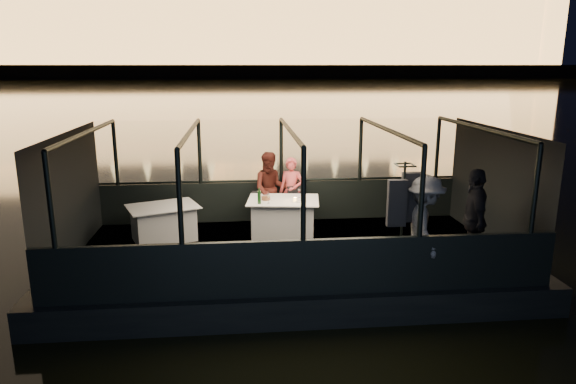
{
  "coord_description": "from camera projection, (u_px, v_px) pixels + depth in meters",
  "views": [
    {
      "loc": [
        -0.92,
        -9.26,
        3.96
      ],
      "look_at": [
        0.0,
        0.4,
        1.55
      ],
      "focal_mm": 32.0,
      "sensor_mm": 36.0,
      "label": 1
    }
  ],
  "objects": [
    {
      "name": "end_wall_aft",
      "position": [
        495.0,
        187.0,
        9.96
      ],
      "size": [
        0.02,
        4.0,
        2.3
      ],
      "primitive_type": null,
      "color": "black",
      "rests_on": "boat_deck"
    },
    {
      "name": "plate_near",
      "position": [
        301.0,
        201.0,
        10.4
      ],
      "size": [
        0.3,
        0.3,
        0.02
      ],
      "primitive_type": "cylinder",
      "rotation": [
        0.0,
        0.0,
        0.27
      ],
      "color": "silver",
      "rests_on": "dining_table_central"
    },
    {
      "name": "person_woman_coral",
      "position": [
        291.0,
        192.0,
        11.27
      ],
      "size": [
        0.64,
        0.53,
        1.51
      ],
      "primitive_type": "imported",
      "rotation": [
        0.0,
        0.0,
        -0.37
      ],
      "color": "#DA4F50",
      "rests_on": "boat_deck"
    },
    {
      "name": "wine_glass_red",
      "position": [
        299.0,
        193.0,
        10.69
      ],
      "size": [
        0.07,
        0.07,
        0.17
      ],
      "primitive_type": null,
      "rotation": [
        0.0,
        0.0,
        0.18
      ],
      "color": "silver",
      "rests_on": "dining_table_central"
    },
    {
      "name": "gunwale_starboard",
      "position": [
        303.0,
        268.0,
        7.82
      ],
      "size": [
        8.0,
        0.08,
        0.9
      ],
      "primitive_type": "cube",
      "color": "black",
      "rests_on": "boat_deck"
    },
    {
      "name": "person_man_maroon",
      "position": [
        271.0,
        192.0,
        11.23
      ],
      "size": [
        0.79,
        0.61,
        1.63
      ],
      "primitive_type": "imported",
      "rotation": [
        0.0,
        0.0,
        -0.0
      ],
      "color": "#421812",
      "rests_on": "boat_deck"
    },
    {
      "name": "cabin_glass_starboard",
      "position": [
        303.0,
        195.0,
        7.55
      ],
      "size": [
        8.0,
        0.02,
        1.4
      ],
      "primitive_type": null,
      "color": "#99B2B2",
      "rests_on": "gunwale_starboard"
    },
    {
      "name": "amber_candle",
      "position": [
        295.0,
        200.0,
        10.39
      ],
      "size": [
        0.08,
        0.08,
        0.08
      ],
      "primitive_type": "cylinder",
      "rotation": [
        0.0,
        0.0,
        0.42
      ],
      "color": "#FFB63F",
      "rests_on": "dining_table_central"
    },
    {
      "name": "dining_table_aft",
      "position": [
        164.0,
        222.0,
        10.35
      ],
      "size": [
        1.61,
        1.4,
        0.72
      ],
      "primitive_type": "cube",
      "rotation": [
        0.0,
        0.0,
        0.37
      ],
      "color": "silver",
      "rests_on": "boat_deck"
    },
    {
      "name": "cabin_roof_glass",
      "position": [
        290.0,
        131.0,
        9.31
      ],
      "size": [
        8.0,
        4.0,
        0.02
      ],
      "primitive_type": null,
      "color": "#99B2B2",
      "rests_on": "boat_deck"
    },
    {
      "name": "boat_hull",
      "position": [
        290.0,
        274.0,
        9.98
      ],
      "size": [
        8.6,
        4.4,
        1.0
      ],
      "primitive_type": "cube",
      "color": "black",
      "rests_on": "river_water"
    },
    {
      "name": "passenger_stripe",
      "position": [
        424.0,
        229.0,
        8.4
      ],
      "size": [
        0.78,
        1.2,
        1.75
      ],
      "primitive_type": "imported",
      "rotation": [
        0.0,
        0.0,
        1.45
      ],
      "color": "white",
      "rests_on": "boat_deck"
    },
    {
      "name": "dining_table_central",
      "position": [
        283.0,
        217.0,
        10.64
      ],
      "size": [
        1.58,
        1.23,
        0.77
      ],
      "primitive_type": "cube",
      "rotation": [
        0.0,
        0.0,
        -0.13
      ],
      "color": "silver",
      "rests_on": "boat_deck"
    },
    {
      "name": "chair_port_left",
      "position": [
        261.0,
        209.0,
        11.02
      ],
      "size": [
        0.42,
        0.42,
        0.79
      ],
      "primitive_type": "cube",
      "rotation": [
        0.0,
        0.0,
        -0.15
      ],
      "color": "black",
      "rests_on": "boat_deck"
    },
    {
      "name": "cabin_glass_port",
      "position": [
        281.0,
        151.0,
        11.41
      ],
      "size": [
        8.0,
        0.02,
        1.4
      ],
      "primitive_type": null,
      "color": "#99B2B2",
      "rests_on": "gunwale_port"
    },
    {
      "name": "passenger_dark",
      "position": [
        473.0,
        221.0,
        8.81
      ],
      "size": [
        0.68,
        1.12,
        1.78
      ],
      "primitive_type": "imported",
      "rotation": [
        0.0,
        0.0,
        4.47
      ],
      "color": "black",
      "rests_on": "boat_deck"
    },
    {
      "name": "gunwale_port",
      "position": [
        281.0,
        201.0,
        11.69
      ],
      "size": [
        8.0,
        0.08,
        0.9
      ],
      "primitive_type": "cube",
      "color": "black",
      "rests_on": "boat_deck"
    },
    {
      "name": "coat_stand",
      "position": [
        402.0,
        226.0,
        8.39
      ],
      "size": [
        0.64,
        0.57,
        1.97
      ],
      "primitive_type": null,
      "rotation": [
        0.0,
        0.0,
        -0.27
      ],
      "color": "black",
      "rests_on": "boat_deck"
    },
    {
      "name": "boat_deck",
      "position": [
        290.0,
        251.0,
        9.87
      ],
      "size": [
        8.0,
        4.0,
        0.04
      ],
      "primitive_type": "cube",
      "color": "black",
      "rests_on": "boat_hull"
    },
    {
      "name": "chair_port_right",
      "position": [
        298.0,
        208.0,
        11.09
      ],
      "size": [
        0.51,
        0.51,
        0.89
      ],
      "primitive_type": "cube",
      "rotation": [
        0.0,
        0.0,
        0.27
      ],
      "color": "black",
      "rests_on": "boat_deck"
    },
    {
      "name": "river_water",
      "position": [
        244.0,
        89.0,
        87.28
      ],
      "size": [
        500.0,
        500.0,
        0.0
      ],
      "primitive_type": "plane",
      "color": "black",
      "rests_on": "ground"
    },
    {
      "name": "bread_basket",
      "position": [
        266.0,
        198.0,
        10.51
      ],
      "size": [
        0.19,
        0.19,
        0.07
      ],
      "primitive_type": "cylinder",
      "rotation": [
        0.0,
        0.0,
        -0.09
      ],
      "color": "brown",
      "rests_on": "dining_table_central"
    },
    {
      "name": "end_wall_fore",
      "position": [
        69.0,
        197.0,
        9.22
      ],
      "size": [
        0.02,
        4.0,
        2.3
      ],
      "primitive_type": null,
      "color": "black",
      "rests_on": "boat_deck"
    },
    {
      "name": "wine_glass_white",
      "position": [
        268.0,
        199.0,
        10.24
      ],
      "size": [
        0.08,
        0.08,
        0.19
      ],
      "primitive_type": null,
      "rotation": [
        0.0,
        0.0,
        -0.28
      ],
      "color": "white",
      "rests_on": "dining_table_central"
    },
    {
      "name": "embankment",
      "position": [
        240.0,
        72.0,
        212.65
      ],
      "size": [
        400.0,
        140.0,
        6.0
      ],
      "primitive_type": "cube",
      "color": "#423D33",
      "rests_on": "ground"
    },
    {
      "name": "plate_far",
      "position": [
        269.0,
        198.0,
        10.61
      ],
      "size": [
        0.28,
        0.28,
        0.01
      ],
      "primitive_type": "cylinder",
      "rotation": [
        0.0,
        0.0,
        -0.4
      ],
      "color": "white",
      "rests_on": "dining_table_central"
    },
    {
      "name": "canopy_ribs",
      "position": [
        290.0,
        192.0,
        9.59
      ],
      "size": [
        8.0,
        4.0,
        2.3
      ],
      "primitive_type": null,
      "color": "black",
      "rests_on": "boat_deck"
    },
    {
      "name": "wine_bottle",
      "position": [
        259.0,
        196.0,
        10.21
      ],
      "size": [
        0.07,
        0.07,
        0.32
      ],
      "primitive_type": "cylinder",
      "rotation": [
        0.0,
        0.0,
        0.05
      ],
      "color": "#143814",
      "rests_on": "dining_table_central"
    }
  ]
}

